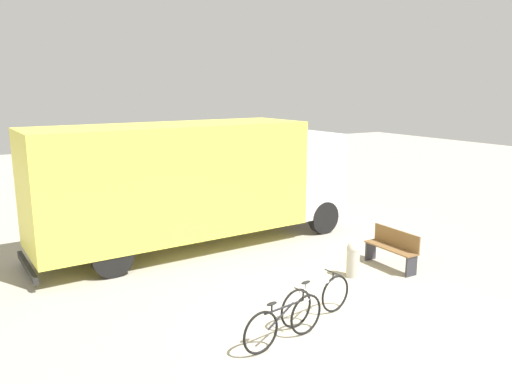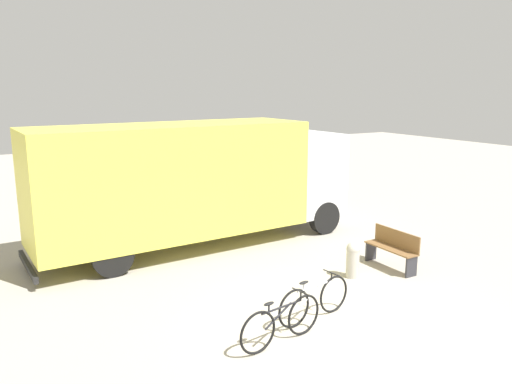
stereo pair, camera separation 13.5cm
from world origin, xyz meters
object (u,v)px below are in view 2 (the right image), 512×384
Objects in this scene: park_bench at (393,248)px; delivery_truck at (196,179)px; bicycle_near at (281,322)px; bicycle_middle at (314,300)px; bollard_near_bench at (353,258)px.

delivery_truck is at bearing 40.56° from park_bench.
bicycle_near is (-0.94, -5.82, -1.51)m from delivery_truck.
park_bench is 3.62m from bicycle_middle.
bicycle_middle is (-3.37, -1.32, -0.12)m from park_bench.
bollard_near_bench is at bearing 24.16° from bicycle_middle.
delivery_truck is 6.08m from bicycle_near.
bicycle_near is 2.12× the size of bollard_near_bench.
delivery_truck is at bearing 82.98° from bicycle_middle.
bollard_near_bench is (2.20, -4.03, -1.44)m from delivery_truck.
delivery_truck is 5.56m from bicycle_middle.
bollard_near_bench is (2.09, 1.32, 0.06)m from bicycle_middle.
delivery_truck is at bearing 71.77° from bicycle_near.
park_bench is 0.81× the size of bicycle_near.
delivery_truck is 6.27× the size of park_bench.
bicycle_near is at bearing 111.79° from park_bench.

